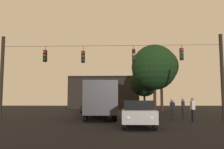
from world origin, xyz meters
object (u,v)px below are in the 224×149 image
object	(u,v)px
pedestrian_crossing_right	(193,108)
pedestrian_near_bus	(173,109)
tree_right_far	(144,82)
city_bus	(100,97)
pedestrian_crossing_left	(172,108)
pedestrian_crossing_center	(183,107)
tree_behind_building	(161,66)
tree_left_silhouette	(154,67)
car_near_right	(138,113)
car_far_left	(90,107)

from	to	relation	value
pedestrian_crossing_right	pedestrian_near_bus	xyz separation A→B (m)	(-0.95, 2.58, -0.13)
pedestrian_crossing_right	tree_right_far	distance (m)	29.30
city_bus	tree_right_far	world-z (taller)	tree_right_far
pedestrian_near_bus	pedestrian_crossing_left	bearing A→B (deg)	-104.89
pedestrian_crossing_center	pedestrian_crossing_right	bearing A→B (deg)	-89.67
tree_behind_building	pedestrian_crossing_left	bearing A→B (deg)	-96.31
pedestrian_crossing_center	tree_left_silhouette	world-z (taller)	tree_left_silhouette
car_near_right	pedestrian_crossing_right	size ratio (longest dim) A/B	2.46
car_near_right	pedestrian_crossing_center	xyz separation A→B (m)	(4.30, 7.46, 0.21)
pedestrian_near_bus	tree_behind_building	xyz separation A→B (m)	(1.85, 18.56, 6.23)
pedestrian_crossing_center	pedestrian_near_bus	distance (m)	1.02
pedestrian_crossing_center	tree_left_silhouette	xyz separation A→B (m)	(-1.18, 9.92, 4.83)
pedestrian_crossing_right	tree_left_silhouette	world-z (taller)	tree_left_silhouette
city_bus	pedestrian_crossing_right	size ratio (longest dim) A/B	6.32
tree_left_silhouette	pedestrian_crossing_right	bearing A→B (deg)	-84.70
pedestrian_crossing_left	tree_behind_building	world-z (taller)	tree_behind_building
pedestrian_crossing_center	tree_right_far	bearing A→B (deg)	92.49
tree_right_far	pedestrian_near_bus	bearing A→B (deg)	-89.57
pedestrian_crossing_left	tree_left_silhouette	distance (m)	12.59
pedestrian_crossing_right	pedestrian_near_bus	world-z (taller)	pedestrian_crossing_right
pedestrian_near_bus	car_far_left	bearing A→B (deg)	125.86
city_bus	tree_behind_building	size ratio (longest dim) A/B	1.13
city_bus	pedestrian_crossing_left	xyz separation A→B (m)	(6.02, -2.71, -0.92)
car_far_left	pedestrian_crossing_left	world-z (taller)	pedestrian_crossing_left
car_near_right	tree_left_silhouette	size ratio (longest dim) A/B	0.50
car_far_left	tree_right_far	xyz separation A→B (m)	(8.36, 14.57, 4.35)
pedestrian_crossing_right	tree_behind_building	xyz separation A→B (m)	(0.90, 21.14, 6.10)
car_near_right	tree_right_far	bearing A→B (deg)	84.59
car_near_right	pedestrian_crossing_center	world-z (taller)	pedestrian_crossing_center
pedestrian_crossing_center	car_near_right	bearing A→B (deg)	-119.97
city_bus	pedestrian_crossing_left	distance (m)	6.67
car_near_right	tree_behind_building	world-z (taller)	tree_behind_building
pedestrian_crossing_right	car_far_left	bearing A→B (deg)	123.40
tree_right_far	tree_left_silhouette	bearing A→B (deg)	-90.17
car_far_left	tree_left_silhouette	world-z (taller)	tree_left_silhouette
car_near_right	pedestrian_crossing_center	size ratio (longest dim) A/B	2.47
pedestrian_crossing_left	pedestrian_crossing_right	size ratio (longest dim) A/B	0.94
city_bus	tree_right_far	bearing A→B (deg)	76.14
city_bus	pedestrian_near_bus	bearing A→B (deg)	-12.62
pedestrian_near_bus	tree_behind_building	bearing A→B (deg)	84.30
pedestrian_crossing_left	pedestrian_crossing_center	world-z (taller)	pedestrian_crossing_center
car_near_right	tree_right_far	world-z (taller)	tree_right_far
car_far_left	pedestrian_crossing_center	distance (m)	14.86
tree_right_far	tree_behind_building	bearing A→B (deg)	-75.33
pedestrian_near_bus	tree_left_silhouette	bearing A→B (deg)	91.36
pedestrian_crossing_left	pedestrian_crossing_center	distance (m)	2.12
pedestrian_crossing_left	car_far_left	bearing A→B (deg)	122.05
car_near_right	tree_right_far	size ratio (longest dim) A/B	0.56
pedestrian_crossing_right	tree_left_silhouette	distance (m)	13.83
pedestrian_crossing_right	tree_right_far	world-z (taller)	tree_right_far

